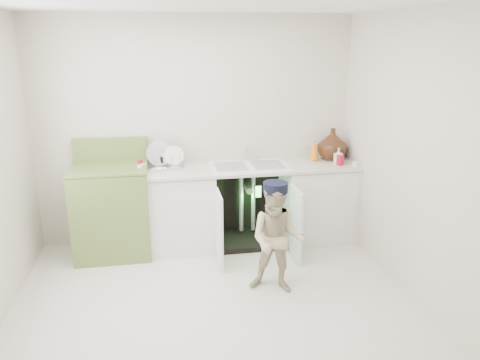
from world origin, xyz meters
name	(u,v)px	position (x,y,z in m)	size (l,w,h in m)	color
ground	(214,302)	(0.00, 0.00, 0.00)	(3.50, 3.50, 0.00)	beige
room_shell	(211,167)	(0.00, 0.00, 1.25)	(6.00, 5.50, 1.26)	beige
counter_run	(252,202)	(0.59, 1.21, 0.48)	(2.44, 1.02, 1.26)	white
avocado_stove	(112,209)	(-0.94, 1.18, 0.50)	(0.78, 0.65, 1.22)	olive
repair_worker	(277,238)	(0.60, 0.11, 0.53)	(0.61, 1.03, 1.04)	#C7BE8F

